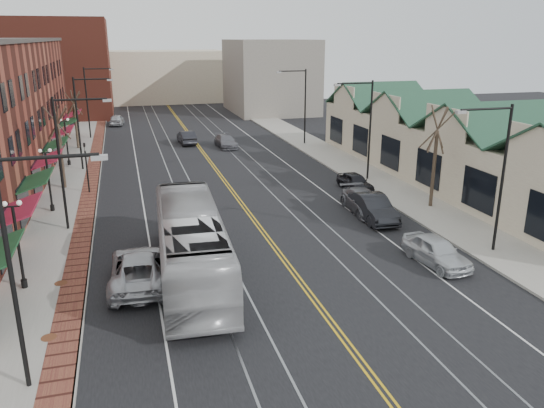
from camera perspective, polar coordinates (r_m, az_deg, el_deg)
ground at (r=21.82m, az=7.69°, el=-14.19°), size 160.00×160.00×0.00m
sidewalk_left at (r=38.86m, az=-21.34°, el=-0.66°), size 4.00×120.00×0.15m
sidewalk_right at (r=43.36m, az=11.94°, el=2.00°), size 4.00×120.00×0.15m
building_right at (r=45.90m, az=18.81°, el=5.15°), size 8.00×36.00×4.60m
backdrop_left at (r=87.43m, az=-21.77°, el=13.46°), size 14.00×18.00×14.00m
backdrop_mid at (r=102.44m, az=-11.69°, el=13.33°), size 22.00×14.00×9.00m
backdrop_right at (r=85.21m, az=-0.23°, el=13.57°), size 12.00×16.00×11.00m
streetlight_l_0 at (r=18.40m, az=-25.19°, el=-4.55°), size 3.33×0.25×8.00m
streetlight_l_1 at (r=33.70m, az=-21.21°, el=5.43°), size 3.33×0.25×8.00m
streetlight_l_2 at (r=49.45m, az=-19.72°, el=9.11°), size 3.33×0.25×8.00m
streetlight_l_3 at (r=65.32m, az=-18.94°, el=11.01°), size 3.33×0.25×8.00m
streetlight_r_0 at (r=30.29m, az=23.06°, el=3.95°), size 3.33×0.25×8.00m
streetlight_r_1 at (r=43.67m, az=10.01°, el=8.87°), size 3.33×0.25×8.00m
streetlight_r_2 at (r=58.38m, az=3.17°, el=11.24°), size 3.33×0.25×8.00m
lamppost_l_1 at (r=27.06m, az=-25.60°, el=-4.18°), size 0.84×0.28×4.27m
lamppost_l_2 at (r=38.39m, az=-22.87°, el=2.26°), size 0.84×0.28×4.27m
lamppost_l_3 at (r=52.00m, az=-21.21°, el=6.16°), size 0.84×0.28×4.27m
tree_left_near at (r=43.91m, az=-21.84°, el=5.92°), size 1.78×1.37×6.48m
tree_left_far at (r=59.67m, az=-20.42°, el=8.63°), size 1.66×1.28×6.02m
tree_right_mid at (r=37.72m, az=17.13°, el=5.04°), size 1.90×1.46×6.93m
manhole_mid at (r=23.15m, az=-22.87°, el=-13.09°), size 0.60×0.60×0.02m
manhole_far at (r=27.57m, az=-21.75°, el=-7.90°), size 0.60×0.60×0.02m
traffic_signal at (r=42.01m, az=-19.34°, el=4.09°), size 0.18×0.15×3.80m
transit_bus at (r=26.16m, az=-8.70°, el=-4.28°), size 3.66×12.94×3.57m
parked_suv at (r=26.32m, az=-14.02°, el=-6.73°), size 3.13×6.15×1.66m
parked_car_a at (r=29.05m, az=17.25°, el=-4.85°), size 2.17×4.51×1.49m
parked_car_b at (r=35.04m, az=10.82°, el=-0.38°), size 1.97×5.04×1.63m
parked_car_c at (r=36.51m, az=9.82°, el=0.25°), size 2.31×5.10×1.45m
parked_car_d at (r=41.70m, az=8.94°, el=2.39°), size 1.92×4.02×1.33m
distant_car_left at (r=60.05m, az=-9.17°, el=7.08°), size 1.82×4.54×1.47m
distant_car_right at (r=57.67m, az=-4.98°, el=6.74°), size 2.07×4.64×1.32m
distant_car_far at (r=75.20m, az=-16.35°, el=8.69°), size 2.13×4.44×1.46m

